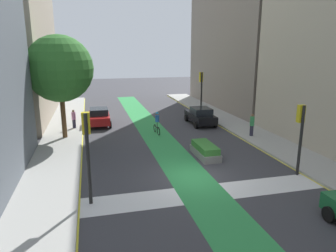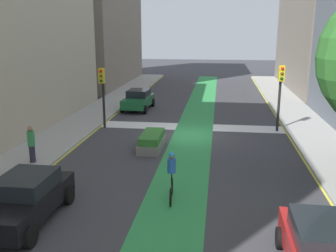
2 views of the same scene
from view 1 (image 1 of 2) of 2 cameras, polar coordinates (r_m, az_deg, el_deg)
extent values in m
plane|color=#38383D|center=(17.14, 4.71, -9.32)|extent=(120.00, 120.00, 0.00)
cube|color=#2D8C47|center=(17.07, 4.04, -9.38)|extent=(2.40, 60.00, 0.01)
cube|color=silver|center=(15.43, 7.16, -12.12)|extent=(12.00, 1.80, 0.01)
cube|color=#9E9E99|center=(16.46, -21.35, -11.02)|extent=(3.00, 60.00, 0.15)
cube|color=yellow|center=(16.35, -16.02, -11.02)|extent=(0.16, 60.00, 0.01)
cube|color=#9E9E99|center=(20.66, 24.93, -6.27)|extent=(3.00, 60.00, 0.15)
cube|color=yellow|center=(19.80, 21.51, -7.01)|extent=(0.16, 60.00, 0.01)
cube|color=slate|center=(39.02, 15.72, 20.51)|extent=(9.20, 17.99, 23.08)
cylinder|color=black|center=(18.17, 23.22, -2.57)|extent=(0.16, 0.16, 3.89)
cube|color=gold|center=(17.99, 23.28, 2.10)|extent=(0.35, 0.28, 0.95)
sphere|color=red|center=(18.04, 23.11, 3.13)|extent=(0.20, 0.20, 0.20)
sphere|color=#4C380C|center=(18.10, 23.02, 2.19)|extent=(0.20, 0.20, 0.20)
sphere|color=#0C3814|center=(18.16, 22.93, 1.27)|extent=(0.20, 0.20, 0.20)
cylinder|color=black|center=(13.99, -14.48, -6.07)|extent=(0.16, 0.16, 4.15)
cube|color=gold|center=(13.73, -14.89, 0.51)|extent=(0.35, 0.28, 0.95)
sphere|color=red|center=(13.80, -14.96, 1.85)|extent=(0.20, 0.20, 0.20)
sphere|color=#4C380C|center=(13.87, -14.88, 0.64)|extent=(0.20, 0.20, 0.20)
sphere|color=#0C3814|center=(13.94, -14.81, -0.56)|extent=(0.20, 0.20, 0.20)
cylinder|color=black|center=(31.09, 6.15, 5.60)|extent=(0.16, 0.16, 4.56)
cube|color=gold|center=(31.07, 6.11, 8.95)|extent=(0.35, 0.28, 0.95)
sphere|color=red|center=(31.18, 6.03, 9.52)|extent=(0.20, 0.20, 0.20)
sphere|color=#4C380C|center=(31.20, 6.02, 8.97)|extent=(0.20, 0.20, 0.20)
sphere|color=#0C3814|center=(31.23, 6.01, 8.42)|extent=(0.20, 0.20, 0.20)
cylinder|color=black|center=(14.45, 27.55, -14.22)|extent=(0.24, 0.65, 0.64)
cube|color=#A51919|center=(29.02, -12.55, 1.51)|extent=(1.87, 4.23, 0.70)
cube|color=black|center=(28.70, -12.61, 2.64)|extent=(1.63, 2.03, 0.55)
cylinder|color=black|center=(30.53, -14.26, 1.35)|extent=(0.23, 0.64, 0.64)
cylinder|color=black|center=(30.55, -10.89, 1.54)|extent=(0.23, 0.64, 0.64)
cylinder|color=black|center=(27.67, -14.32, 0.06)|extent=(0.23, 0.64, 0.64)
cylinder|color=black|center=(27.68, -10.60, 0.27)|extent=(0.23, 0.64, 0.64)
cube|color=black|center=(28.75, 5.97, 1.66)|extent=(1.83, 4.21, 0.70)
cube|color=black|center=(28.44, 6.13, 2.80)|extent=(1.62, 2.01, 0.55)
cylinder|color=black|center=(29.91, 3.38, 1.50)|extent=(0.22, 0.64, 0.64)
cylinder|color=black|center=(30.48, 6.62, 1.67)|extent=(0.22, 0.64, 0.64)
cylinder|color=black|center=(27.19, 5.20, 0.20)|extent=(0.22, 0.64, 0.64)
cylinder|color=black|center=(27.81, 8.71, 0.41)|extent=(0.22, 0.64, 0.64)
torus|color=black|center=(25.91, -2.42, -0.40)|extent=(0.11, 0.68, 0.68)
torus|color=black|center=(24.94, -1.75, -0.96)|extent=(0.11, 0.68, 0.68)
cylinder|color=black|center=(25.38, -2.09, -0.28)|extent=(0.13, 0.95, 0.06)
cylinder|color=black|center=(25.18, -2.00, 0.24)|extent=(0.05, 0.05, 0.50)
cylinder|color=#2659B2|center=(25.06, -2.01, 1.40)|extent=(0.32, 0.32, 0.55)
sphere|color=#8C6647|center=(24.98, -2.02, 2.26)|extent=(0.22, 0.22, 0.22)
sphere|color=#268CCC|center=(24.97, -2.02, 2.35)|extent=(0.23, 0.23, 0.23)
cylinder|color=#262638|center=(25.16, 15.12, -0.81)|extent=(0.28, 0.28, 0.81)
cylinder|color=#338C4C|center=(24.99, 15.23, 0.88)|extent=(0.34, 0.34, 0.72)
sphere|color=#8C6647|center=(24.89, 15.30, 1.94)|extent=(0.23, 0.23, 0.23)
cylinder|color=#262638|center=(27.84, -16.89, 0.39)|extent=(0.28, 0.28, 0.73)
cylinder|color=#BF72A5|center=(27.69, -16.99, 1.78)|extent=(0.34, 0.34, 0.65)
sphere|color=#8C6647|center=(27.61, -17.06, 2.66)|extent=(0.21, 0.21, 0.21)
cylinder|color=brown|center=(24.84, -18.71, 1.94)|extent=(0.36, 0.36, 3.50)
sphere|color=#2D6B28|center=(24.40, -19.35, 9.93)|extent=(4.91, 4.91, 4.91)
cube|color=slate|center=(20.23, 6.84, -4.99)|extent=(1.16, 2.84, 0.45)
cube|color=#33722D|center=(20.09, 6.87, -3.84)|extent=(1.04, 2.55, 0.40)
camera|label=2|loc=(37.43, -9.11, 13.04)|focal=40.79mm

